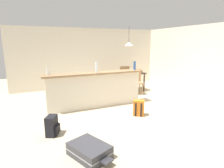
{
  "coord_description": "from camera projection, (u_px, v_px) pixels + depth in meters",
  "views": [
    {
      "loc": [
        -2.4,
        -4.63,
        1.88
      ],
      "look_at": [
        -0.26,
        0.25,
        0.69
      ],
      "focal_mm": 29.4,
      "sensor_mm": 36.0,
      "label": 1
    }
  ],
  "objects": [
    {
      "name": "dining_chair_near_partition",
      "position": [
        136.0,
        80.0,
        6.89
      ],
      "size": [
        0.49,
        0.49,
        0.93
      ],
      "color": "#9E754C",
      "rests_on": "ground_plane"
    },
    {
      "name": "wall_back",
      "position": [
        92.0,
        58.0,
        7.94
      ],
      "size": [
        6.6,
        0.1,
        2.5
      ],
      "primitive_type": "cube",
      "color": "silver",
      "rests_on": "ground_plane"
    },
    {
      "name": "partition_half_wall",
      "position": [
        96.0,
        91.0,
        5.4
      ],
      "size": [
        2.8,
        0.2,
        1.01
      ],
      "primitive_type": "cube",
      "color": "silver",
      "rests_on": "ground_plane"
    },
    {
      "name": "suitcase_flat_charcoal",
      "position": [
        89.0,
        150.0,
        3.09
      ],
      "size": [
        0.73,
        0.89,
        0.22
      ],
      "color": "#38383D",
      "rests_on": "ground_plane"
    },
    {
      "name": "dining_chair_far_side",
      "position": [
        124.0,
        75.0,
        7.9
      ],
      "size": [
        0.47,
        0.47,
        0.93
      ],
      "color": "#9E754C",
      "rests_on": "ground_plane"
    },
    {
      "name": "backpack_orange",
      "position": [
        139.0,
        108.0,
        4.85
      ],
      "size": [
        0.34,
        0.33,
        0.42
      ],
      "color": "orange",
      "rests_on": "ground_plane"
    },
    {
      "name": "bottle_blue",
      "position": [
        135.0,
        66.0,
        5.75
      ],
      "size": [
        0.08,
        0.08,
        0.27
      ],
      "primitive_type": "cylinder",
      "color": "#284C89",
      "rests_on": "bar_countertop"
    },
    {
      "name": "pendant_lamp",
      "position": [
        129.0,
        44.0,
        7.0
      ],
      "size": [
        0.34,
        0.34,
        0.77
      ],
      "color": "black"
    },
    {
      "name": "bottle_clear",
      "position": [
        96.0,
        67.0,
        5.18
      ],
      "size": [
        0.07,
        0.07,
        0.3
      ],
      "primitive_type": "cylinder",
      "color": "silver",
      "rests_on": "bar_countertop"
    },
    {
      "name": "dining_table",
      "position": [
        129.0,
        75.0,
        7.31
      ],
      "size": [
        1.1,
        0.8,
        0.74
      ],
      "color": "#332319",
      "rests_on": "ground_plane"
    },
    {
      "name": "bottle_white",
      "position": [
        48.0,
        71.0,
        4.77
      ],
      "size": [
        0.07,
        0.07,
        0.21
      ],
      "primitive_type": "cylinder",
      "color": "silver",
      "rests_on": "bar_countertop"
    },
    {
      "name": "backpack_black",
      "position": [
        52.0,
        126.0,
        3.79
      ],
      "size": [
        0.32,
        0.33,
        0.42
      ],
      "color": "black",
      "rests_on": "ground_plane"
    },
    {
      "name": "wall_right",
      "position": [
        195.0,
        61.0,
        6.68
      ],
      "size": [
        0.1,
        6.0,
        2.5
      ],
      "primitive_type": "cube",
      "color": "silver",
      "rests_on": "ground_plane"
    },
    {
      "name": "bar_countertop",
      "position": [
        95.0,
        73.0,
        5.29
      ],
      "size": [
        2.96,
        0.4,
        0.05
      ],
      "primitive_type": "cube",
      "color": "#93704C",
      "rests_on": "partition_half_wall"
    },
    {
      "name": "ground_plane",
      "position": [
        123.0,
        108.0,
        5.49
      ],
      "size": [
        13.0,
        13.0,
        0.05
      ],
      "primitive_type": "cube",
      "color": "#BCAD8E"
    }
  ]
}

